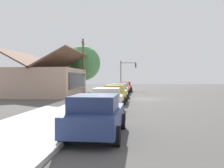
% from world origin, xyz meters
% --- Properties ---
extents(ground_plane, '(120.00, 120.00, 0.00)m').
position_xyz_m(ground_plane, '(0.00, 0.00, 0.00)').
color(ground_plane, '#4C4947').
extents(sidewalk_curb, '(60.00, 4.20, 0.16)m').
position_xyz_m(sidewalk_curb, '(0.00, 5.60, 0.08)').
color(sidewalk_curb, '#B2AFA8').
rests_on(sidewalk_curb, ground).
extents(car_navy, '(4.44, 2.07, 1.59)m').
position_xyz_m(car_navy, '(-16.79, 2.65, 0.81)').
color(car_navy, navy).
rests_on(car_navy, ground).
extents(car_ivory, '(4.35, 1.98, 1.59)m').
position_xyz_m(car_ivory, '(-10.84, 2.88, 0.81)').
color(car_ivory, silver).
rests_on(car_ivory, ground).
extents(car_mustard, '(4.68, 2.04, 1.59)m').
position_xyz_m(car_mustard, '(-4.58, 2.85, 0.81)').
color(car_mustard, gold).
rests_on(car_mustard, ground).
extents(car_seafoam, '(4.74, 2.18, 1.59)m').
position_xyz_m(car_seafoam, '(1.68, 2.89, 0.82)').
color(car_seafoam, '#9ED1BC').
rests_on(car_seafoam, ground).
extents(car_coral, '(4.63, 2.06, 1.59)m').
position_xyz_m(car_coral, '(7.77, 2.82, 0.81)').
color(car_coral, '#EA8C75').
rests_on(car_coral, ground).
extents(car_cherry, '(4.68, 2.15, 1.59)m').
position_xyz_m(car_cherry, '(13.38, 2.65, 0.82)').
color(car_cherry, red).
rests_on(car_cherry, ground).
extents(storefront_building, '(10.87, 8.06, 5.50)m').
position_xyz_m(storefront_building, '(3.58, 11.98, 1.81)').
color(storefront_building, tan).
rests_on(storefront_building, ground).
extents(shade_tree, '(5.31, 5.31, 7.07)m').
position_xyz_m(shade_tree, '(11.17, 9.03, 4.40)').
color(shade_tree, brown).
rests_on(shade_tree, ground).
extents(traffic_light_main, '(0.37, 2.79, 5.20)m').
position_xyz_m(traffic_light_main, '(17.54, 2.54, 3.49)').
color(traffic_light_main, '#383833').
rests_on(traffic_light_main, ground).
extents(utility_pole_wooden, '(1.80, 0.24, 7.50)m').
position_xyz_m(utility_pole_wooden, '(7.33, 8.20, 3.93)').
color(utility_pole_wooden, brown).
rests_on(utility_pole_wooden, ground).
extents(fire_hydrant_red, '(0.22, 0.22, 0.71)m').
position_xyz_m(fire_hydrant_red, '(-4.31, 4.20, 0.50)').
color(fire_hydrant_red, red).
rests_on(fire_hydrant_red, sidewalk_curb).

